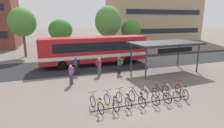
# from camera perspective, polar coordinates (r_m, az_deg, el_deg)

# --- Properties ---
(ground) EXTENTS (200.00, 200.00, 0.00)m
(ground) POSITION_cam_1_polar(r_m,az_deg,el_deg) (12.34, 5.96, -11.14)
(ground) COLOR #6B605B
(bus_lane_asphalt) EXTENTS (80.00, 7.20, 0.01)m
(bus_lane_asphalt) POSITION_cam_1_polar(r_m,az_deg,el_deg) (21.65, -5.41, -0.18)
(bus_lane_asphalt) COLOR #232326
(bus_lane_asphalt) RESTS_ON ground
(city_bus) EXTENTS (12.08, 2.82, 3.20)m
(city_bus) POSITION_cam_1_polar(r_m,az_deg,el_deg) (21.29, -5.67, 4.44)
(city_bus) COLOR red
(city_bus) RESTS_ON ground
(bike_rack) EXTENTS (6.78, 0.17, 0.70)m
(bike_rack) POSITION_cam_1_polar(r_m,az_deg,el_deg) (12.04, 9.37, -11.42)
(bike_rack) COLOR #47474C
(bike_rack) RESTS_ON ground
(parked_bicycle_orange_0) EXTENTS (0.59, 1.69, 0.99)m
(parked_bicycle_orange_0) POSITION_cam_1_polar(r_m,az_deg,el_deg) (10.95, -4.73, -12.24)
(parked_bicycle_orange_0) COLOR black
(parked_bicycle_orange_0) RESTS_ON ground
(parked_bicycle_purple_1) EXTENTS (0.58, 1.69, 0.99)m
(parked_bicycle_purple_1) POSITION_cam_1_polar(r_m,az_deg,el_deg) (11.15, -0.23, -11.70)
(parked_bicycle_purple_1) COLOR black
(parked_bicycle_purple_1) RESTS_ON ground
(parked_bicycle_green_2) EXTENTS (0.53, 1.70, 0.99)m
(parked_bicycle_green_2) POSITION_cam_1_polar(r_m,az_deg,el_deg) (11.48, 3.58, -10.95)
(parked_bicycle_green_2) COLOR black
(parked_bicycle_green_2) RESTS_ON ground
(parked_bicycle_black_3) EXTENTS (0.55, 1.70, 0.99)m
(parked_bicycle_black_3) POSITION_cam_1_polar(r_m,az_deg,el_deg) (11.75, 7.65, -10.46)
(parked_bicycle_black_3) COLOR black
(parked_bicycle_black_3) RESTS_ON ground
(parked_bicycle_white_4) EXTENTS (0.63, 1.68, 0.99)m
(parked_bicycle_white_4) POSITION_cam_1_polar(r_m,az_deg,el_deg) (12.11, 11.52, -9.86)
(parked_bicycle_white_4) COLOR black
(parked_bicycle_white_4) RESTS_ON ground
(parked_bicycle_black_5) EXTENTS (0.60, 1.68, 0.99)m
(parked_bicycle_black_5) POSITION_cam_1_polar(r_m,az_deg,el_deg) (12.53, 14.95, -9.23)
(parked_bicycle_black_5) COLOR black
(parked_bicycle_black_5) RESTS_ON ground
(parked_bicycle_silver_6) EXTENTS (0.52, 1.71, 0.99)m
(parked_bicycle_silver_6) POSITION_cam_1_polar(r_m,az_deg,el_deg) (13.05, 17.76, -8.50)
(parked_bicycle_silver_6) COLOR black
(parked_bicycle_silver_6) RESTS_ON ground
(parked_bicycle_red_7) EXTENTS (0.52, 1.71, 0.99)m
(parked_bicycle_red_7) POSITION_cam_1_polar(r_m,az_deg,el_deg) (13.56, 20.64, -7.88)
(parked_bicycle_red_7) COLOR black
(parked_bicycle_red_7) RESTS_ON ground
(transit_shelter) EXTENTS (6.95, 3.93, 2.97)m
(transit_shelter) POSITION_cam_1_polar(r_m,az_deg,el_deg) (18.88, 16.14, 5.93)
(transit_shelter) COLOR #38383D
(transit_shelter) RESTS_ON ground
(commuter_teal_pack_0) EXTENTS (0.55, 0.60, 1.62)m
(commuter_teal_pack_0) POSITION_cam_1_polar(r_m,az_deg,el_deg) (15.28, -12.45, -2.73)
(commuter_teal_pack_0) COLOR #2D3851
(commuter_teal_pack_0) RESTS_ON ground
(commuter_black_pack_1) EXTENTS (0.56, 0.39, 1.72)m
(commuter_black_pack_1) POSITION_cam_1_polar(r_m,az_deg,el_deg) (17.77, -10.91, -0.15)
(commuter_black_pack_1) COLOR black
(commuter_black_pack_1) RESTS_ON ground
(commuter_olive_pack_2) EXTENTS (0.60, 0.57, 1.67)m
(commuter_olive_pack_2) POSITION_cam_1_polar(r_m,az_deg,el_deg) (17.90, 2.33, 0.07)
(commuter_olive_pack_2) COLOR black
(commuter_olive_pack_2) RESTS_ON ground
(commuter_red_pack_3) EXTENTS (0.60, 0.51, 1.66)m
(commuter_red_pack_3) POSITION_cam_1_polar(r_m,az_deg,el_deg) (17.41, -3.99, -0.34)
(commuter_red_pack_3) COLOR #565660
(commuter_red_pack_3) RESTS_ON ground
(street_tree_0) EXTENTS (3.27, 3.27, 5.03)m
(street_tree_0) POSITION_cam_1_polar(r_m,az_deg,el_deg) (31.39, 5.87, 10.53)
(street_tree_0) COLOR brown
(street_tree_0) RESTS_ON ground
(street_tree_1) EXTENTS (3.36, 3.36, 5.20)m
(street_tree_1) POSITION_cam_1_polar(r_m,az_deg,el_deg) (28.10, -15.58, 10.07)
(street_tree_1) COLOR brown
(street_tree_1) RESTS_ON ground
(street_tree_2) EXTENTS (4.04, 4.04, 7.17)m
(street_tree_2) POSITION_cam_1_polar(r_m,az_deg,el_deg) (29.56, -1.27, 12.92)
(street_tree_2) COLOR brown
(street_tree_2) RESTS_ON ground
(street_tree_3) EXTENTS (3.65, 3.65, 6.71)m
(street_tree_3) POSITION_cam_1_polar(r_m,az_deg,el_deg) (28.45, -25.93, 11.47)
(street_tree_3) COLOR brown
(street_tree_3) RESTS_ON ground
(building_right_wing) EXTENTS (21.89, 10.78, 16.80)m
(building_right_wing) POSITION_cam_1_polar(r_m,az_deg,el_deg) (49.68, 12.64, 17.08)
(building_right_wing) COLOR tan
(building_right_wing) RESTS_ON ground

